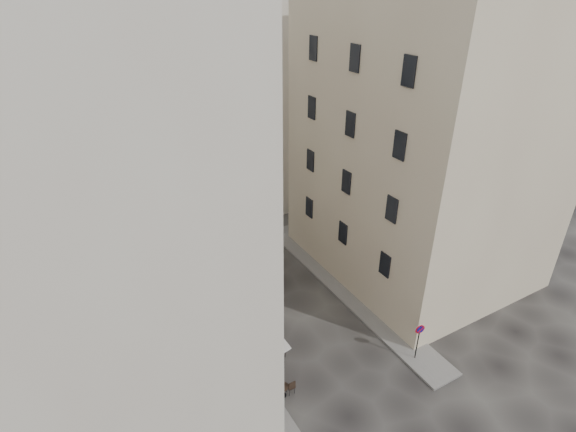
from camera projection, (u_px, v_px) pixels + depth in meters
ground at (311, 341)px, 25.46m from camera, size 90.00×90.00×0.00m
sidewalk_left at (211, 325)px, 26.54m from camera, size 2.00×22.00×0.12m
sidewalk_right at (344, 287)px, 29.68m from camera, size 2.00×18.00×0.12m
building_left at (60, 198)px, 18.29m from camera, size 12.20×16.20×20.60m
building_right at (426, 136)px, 28.25m from camera, size 12.20×14.20×18.60m
building_back at (174, 104)px, 35.11m from camera, size 18.20×10.20×18.60m
cafe_storefront at (232, 331)px, 23.46m from camera, size 1.74×7.30×3.50m
stone_steps at (225, 235)px, 34.89m from camera, size 9.00×3.15×0.80m
bollard_near at (268, 368)px, 23.04m from camera, size 0.12×0.12×0.98m
bollard_mid at (240, 327)px, 25.72m from camera, size 0.12×0.12×0.98m
bollard_far at (217, 293)px, 28.39m from camera, size 0.12×0.12×0.98m
no_parking_sign at (419, 336)px, 23.44m from camera, size 0.54×0.15×2.40m
bistro_table_a at (283, 389)px, 21.96m from camera, size 1.21×0.57×0.85m
bistro_table_b at (274, 353)px, 24.05m from camera, size 1.26×0.59×0.89m
bistro_table_c at (239, 336)px, 25.14m from camera, size 1.32×0.62×0.93m
bistro_table_d at (238, 316)px, 26.62m from camera, size 1.29×0.60×0.91m
bistro_table_e at (220, 304)px, 27.55m from camera, size 1.35×0.63×0.95m
pedestrian at (251, 312)px, 26.27m from camera, size 0.77×0.62×1.82m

